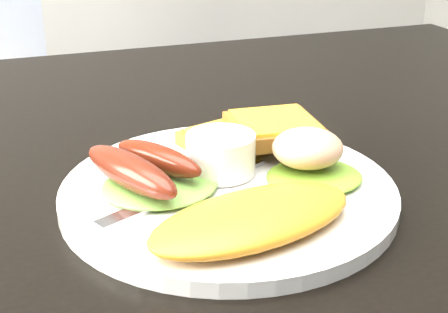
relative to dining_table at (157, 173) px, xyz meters
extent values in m
cube|color=black|center=(0.00, 0.00, 0.00)|extent=(1.20, 0.80, 0.04)
cylinder|color=white|center=(0.03, -0.11, 0.03)|extent=(0.26, 0.26, 0.01)
ellipsoid|color=#4F9F3A|center=(-0.02, -0.10, 0.04)|extent=(0.09, 0.08, 0.01)
ellipsoid|color=#5B8C26|center=(0.10, -0.12, 0.04)|extent=(0.08, 0.07, 0.01)
ellipsoid|color=orange|center=(0.02, -0.18, 0.04)|extent=(0.17, 0.10, 0.02)
ellipsoid|color=#5F1716|center=(-0.04, -0.10, 0.05)|extent=(0.07, 0.11, 0.03)
ellipsoid|color=#5E1713|center=(-0.02, -0.08, 0.05)|extent=(0.06, 0.09, 0.02)
cylinder|color=white|center=(0.03, -0.08, 0.05)|extent=(0.06, 0.06, 0.03)
cube|color=olive|center=(0.06, -0.04, 0.04)|extent=(0.09, 0.09, 0.01)
cube|color=olive|center=(0.10, -0.05, 0.05)|extent=(0.08, 0.08, 0.01)
ellipsoid|color=beige|center=(0.10, -0.11, 0.06)|extent=(0.07, 0.07, 0.03)
cube|color=#ADAFB7|center=(0.00, -0.11, 0.03)|extent=(0.15, 0.08, 0.00)
camera|label=1|loc=(-0.12, -0.52, 0.25)|focal=50.00mm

